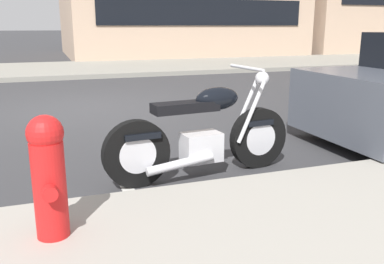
# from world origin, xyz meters

# --- Properties ---
(ground_plane) EXTENTS (260.00, 260.00, 0.00)m
(ground_plane) POSITION_xyz_m (0.00, 0.00, 0.00)
(ground_plane) COLOR #333335
(sidewalk_far_curb) EXTENTS (120.00, 5.00, 0.14)m
(sidewalk_far_curb) POSITION_xyz_m (12.00, 7.07, 0.07)
(sidewalk_far_curb) COLOR gray
(sidewalk_far_curb) RESTS_ON ground
(parking_stall_stripe) EXTENTS (0.12, 2.20, 0.01)m
(parking_stall_stripe) POSITION_xyz_m (0.00, -3.97, 0.00)
(parking_stall_stripe) COLOR silver
(parking_stall_stripe) RESTS_ON ground
(parked_motorcycle) EXTENTS (2.08, 0.62, 1.13)m
(parked_motorcycle) POSITION_xyz_m (0.83, -4.18, 0.44)
(parked_motorcycle) COLOR black
(parked_motorcycle) RESTS_ON ground
(fire_hydrant) EXTENTS (0.24, 0.36, 0.85)m
(fire_hydrant) POSITION_xyz_m (-0.71, -5.29, 0.59)
(fire_hydrant) COLOR red
(fire_hydrant) RESTS_ON sidewalk_near_curb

